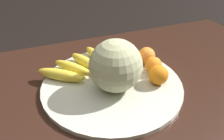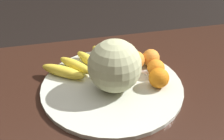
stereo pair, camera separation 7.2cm
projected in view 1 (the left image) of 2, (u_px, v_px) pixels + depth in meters
kitchen_table at (103, 113)px, 0.76m from camera, size 1.65×0.86×0.71m
fruit_bowl at (112, 84)px, 0.75m from camera, size 0.48×0.48×0.01m
melon at (115, 65)px, 0.68m from camera, size 0.17×0.17×0.17m
banana_bunch at (85, 63)px, 0.82m from camera, size 0.31×0.25×0.04m
orange_front_left at (132, 59)px, 0.81m from camera, size 0.07×0.07×0.07m
orange_front_right at (158, 75)px, 0.72m from camera, size 0.07×0.07×0.07m
orange_mid_center at (113, 62)px, 0.80m from camera, size 0.06×0.06×0.06m
orange_back_left at (146, 56)px, 0.83m from camera, size 0.07×0.07×0.07m
orange_back_right at (153, 65)px, 0.78m from camera, size 0.06×0.06×0.06m
produce_tag at (141, 70)px, 0.81m from camera, size 0.07×0.08×0.00m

